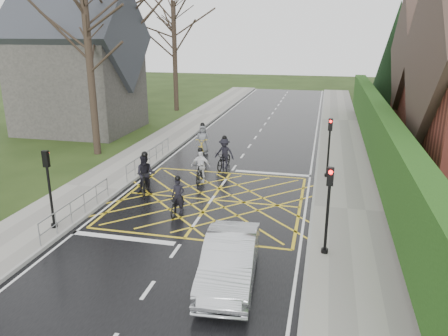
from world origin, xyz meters
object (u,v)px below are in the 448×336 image
at_px(cyclist_front, 200,169).
at_px(car, 230,260).
at_px(cyclist_rear, 178,201).
at_px(cyclist_lead, 202,143).
at_px(cyclist_mid, 224,156).
at_px(cyclist_back, 145,178).

distance_m(cyclist_front, car, 9.38).
height_order(cyclist_rear, cyclist_lead, cyclist_lead).
xyz_separation_m(cyclist_rear, cyclist_mid, (0.46, 6.68, 0.15)).
bearing_deg(cyclist_front, cyclist_rear, -91.01).
bearing_deg(car, cyclist_lead, 103.91).
xyz_separation_m(cyclist_rear, cyclist_front, (-0.19, 4.08, 0.13)).
xyz_separation_m(cyclist_front, cyclist_lead, (-1.36, 5.19, 0.02)).
xyz_separation_m(cyclist_back, cyclist_front, (2.05, 2.19, -0.11)).
relative_size(cyclist_front, cyclist_lead, 0.85).
relative_size(cyclist_rear, cyclist_mid, 0.86).
height_order(cyclist_mid, car, cyclist_mid).
relative_size(cyclist_mid, car, 0.45).
height_order(cyclist_back, car, cyclist_back).
distance_m(cyclist_mid, cyclist_lead, 3.27).
distance_m(cyclist_rear, cyclist_mid, 6.70).
height_order(cyclist_front, cyclist_lead, cyclist_lead).
distance_m(cyclist_mid, cyclist_front, 2.68).
bearing_deg(cyclist_rear, cyclist_mid, 84.16).
bearing_deg(cyclist_lead, car, -83.22).
xyz_separation_m(cyclist_back, cyclist_mid, (2.70, 4.79, -0.10)).
relative_size(cyclist_rear, cyclist_lead, 0.80).
distance_m(cyclist_mid, car, 11.66).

